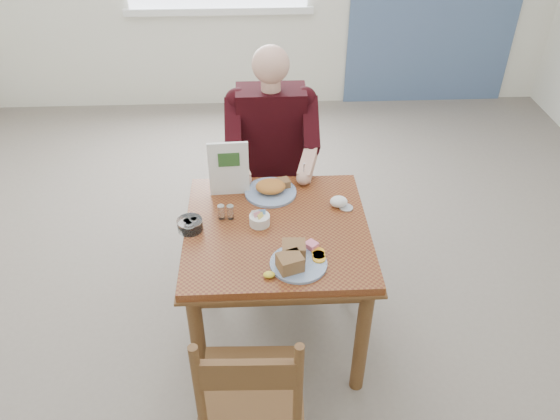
{
  "coord_description": "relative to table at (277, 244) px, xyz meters",
  "views": [
    {
      "loc": [
        -0.08,
        -2.1,
        2.41
      ],
      "look_at": [
        0.01,
        0.0,
        0.85
      ],
      "focal_mm": 35.0,
      "sensor_mm": 36.0,
      "label": 1
    }
  ],
  "objects": [
    {
      "name": "floor",
      "position": [
        0.0,
        0.0,
        -0.64
      ],
      "size": [
        6.0,
        6.0,
        0.0
      ],
      "primitive_type": "plane",
      "color": "#72665C",
      "rests_on": "ground"
    },
    {
      "name": "metal_dish",
      "position": [
        0.36,
        0.13,
        0.12
      ],
      "size": [
        0.07,
        0.07,
        0.01
      ],
      "primitive_type": "cylinder",
      "rotation": [
        0.0,
        0.0,
        0.01
      ],
      "color": "silver",
      "rests_on": "table"
    },
    {
      "name": "lemon_wedge",
      "position": [
        -0.05,
        -0.35,
        0.13
      ],
      "size": [
        0.06,
        0.05,
        0.03
      ],
      "primitive_type": "ellipsoid",
      "rotation": [
        0.0,
        0.0,
        0.2
      ],
      "color": "yellow",
      "rests_on": "table"
    },
    {
      "name": "near_plate",
      "position": [
        0.07,
        -0.27,
        0.14
      ],
      "size": [
        0.31,
        0.31,
        0.09
      ],
      "color": "white",
      "rests_on": "table"
    },
    {
      "name": "diner",
      "position": [
        0.0,
        0.71,
        0.17
      ],
      "size": [
        0.53,
        0.56,
        1.39
      ],
      "color": "gray",
      "rests_on": "chair_far"
    },
    {
      "name": "far_plate",
      "position": [
        -0.02,
        0.29,
        0.14
      ],
      "size": [
        0.35,
        0.35,
        0.07
      ],
      "color": "white",
      "rests_on": "table"
    },
    {
      "name": "table",
      "position": [
        0.0,
        0.0,
        0.0
      ],
      "size": [
        0.92,
        0.92,
        0.75
      ],
      "color": "brown",
      "rests_on": "ground"
    },
    {
      "name": "shakers",
      "position": [
        -0.25,
        0.08,
        0.15
      ],
      "size": [
        0.08,
        0.04,
        0.08
      ],
      "color": "white",
      "rests_on": "table"
    },
    {
      "name": "caddy",
      "position": [
        -0.08,
        0.02,
        0.14
      ],
      "size": [
        0.13,
        0.13,
        0.08
      ],
      "color": "white",
      "rests_on": "table"
    },
    {
      "name": "chair_far",
      "position": [
        0.0,
        0.8,
        -0.16
      ],
      "size": [
        0.42,
        0.42,
        0.95
      ],
      "color": "brown",
      "rests_on": "ground"
    },
    {
      "name": "chair_near",
      "position": [
        -0.14,
        -0.77,
        -0.16
      ],
      "size": [
        0.43,
        0.43,
        0.95
      ],
      "color": "brown",
      "rests_on": "ground"
    },
    {
      "name": "menu",
      "position": [
        -0.24,
        0.3,
        0.27
      ],
      "size": [
        0.21,
        0.03,
        0.31
      ],
      "color": "white",
      "rests_on": "table"
    },
    {
      "name": "creamer",
      "position": [
        -0.42,
        -0.0,
        0.14
      ],
      "size": [
        0.13,
        0.13,
        0.06
      ],
      "color": "white",
      "rests_on": "table"
    },
    {
      "name": "napkin",
      "position": [
        0.32,
        0.16,
        0.14
      ],
      "size": [
        0.11,
        0.1,
        0.06
      ],
      "primitive_type": "ellipsoid",
      "rotation": [
        0.0,
        0.0,
        0.31
      ],
      "color": "white",
      "rests_on": "table"
    }
  ]
}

